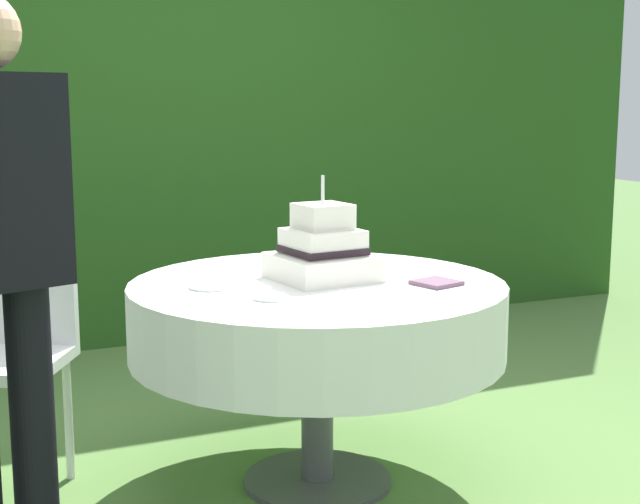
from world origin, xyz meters
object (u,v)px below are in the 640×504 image
serving_plate_far (270,297)px  serving_plate_left (355,262)px  garden_chair (10,336)px  serving_plate_near (211,286)px  wedding_cake (323,251)px  napkin_stack (436,283)px  cake_table (317,318)px

serving_plate_far → serving_plate_left: bearing=41.5°
serving_plate_left → garden_chair: 1.26m
serving_plate_near → serving_plate_left: bearing=19.0°
wedding_cake → napkin_stack: wedding_cake is taller
serving_plate_left → serving_plate_near: bearing=-161.0°
serving_plate_left → garden_chair: bearing=174.0°
wedding_cake → serving_plate_left: bearing=44.7°
wedding_cake → serving_plate_far: wedding_cake is taller
wedding_cake → napkin_stack: size_ratio=2.70×
wedding_cake → garden_chair: bearing=159.9°
cake_table → garden_chair: size_ratio=1.44×
serving_plate_near → cake_table: bearing=-8.3°
cake_table → garden_chair: garden_chair is taller
serving_plate_far → garden_chair: size_ratio=0.12×
serving_plate_near → serving_plate_left: same height
serving_plate_near → garden_chair: size_ratio=0.16×
napkin_stack → garden_chair: (-1.31, 0.61, -0.19)m
napkin_stack → garden_chair: size_ratio=0.15×
serving_plate_far → napkin_stack: napkin_stack is taller
garden_chair → napkin_stack: bearing=-24.9°
serving_plate_far → serving_plate_left: 0.69m
serving_plate_left → napkin_stack: 0.48m
serving_plate_near → serving_plate_left: (0.64, 0.22, 0.00)m
serving_plate_near → serving_plate_left: size_ratio=1.05×
cake_table → serving_plate_far: (-0.24, -0.19, 0.13)m
cake_table → serving_plate_far: size_ratio=11.97×
cake_table → serving_plate_near: (-0.36, 0.05, 0.13)m
napkin_stack → serving_plate_far: bearing=178.1°
cake_table → garden_chair: 1.05m
garden_chair → serving_plate_far: bearing=-39.2°
wedding_cake → serving_plate_near: wedding_cake is taller
serving_plate_left → garden_chair: garden_chair is taller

